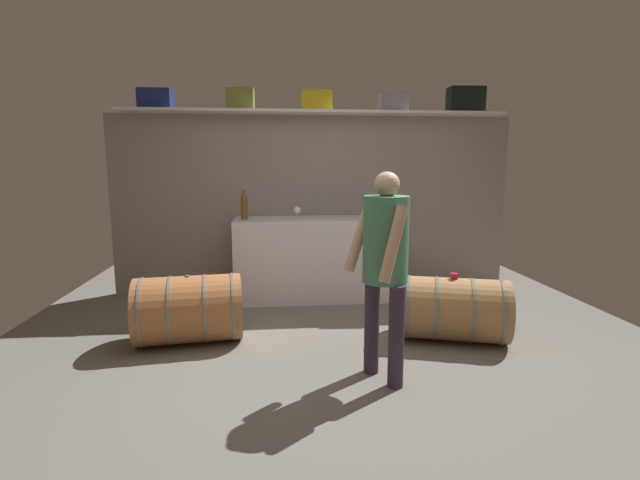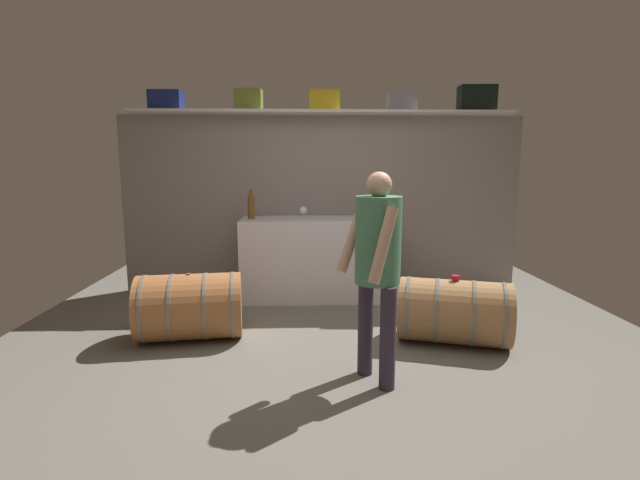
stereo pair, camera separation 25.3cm
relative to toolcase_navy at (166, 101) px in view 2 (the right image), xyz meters
name	(u,v)px [view 2 (the right image)]	position (x,y,z in m)	size (l,w,h in m)	color
ground_plane	(330,339)	(1.77, -1.51, -2.26)	(5.95, 7.62, 0.02)	#69665D
back_wall_panel	(323,205)	(1.77, 0.15, -1.19)	(4.75, 0.10, 2.11)	gray
high_shelf_board	(323,112)	(1.77, 0.00, -0.12)	(4.37, 0.40, 0.03)	silver
toolcase_navy	(166,101)	(0.00, 0.00, 0.00)	(0.35, 0.26, 0.21)	navy
toolcase_olive	(249,100)	(0.92, 0.00, 0.01)	(0.30, 0.19, 0.24)	olive
toolcase_yellow	(324,101)	(1.78, 0.00, 0.01)	(0.34, 0.20, 0.23)	yellow
toolcase_grey	(402,102)	(2.67, 0.00, 0.00)	(0.32, 0.21, 0.20)	gray
toolcase_black	(477,99)	(3.54, 0.00, 0.04)	(0.41, 0.23, 0.29)	black
work_cabinet	(319,258)	(1.71, -0.22, -1.78)	(1.76, 0.62, 0.93)	white
wine_bottle_amber	(251,205)	(0.95, -0.24, -1.16)	(0.08, 0.08, 0.33)	brown
wine_bottle_dark	(382,208)	(2.41, -0.37, -1.19)	(0.07, 0.07, 0.28)	black
wine_glass	(303,211)	(1.53, -0.29, -1.22)	(0.08, 0.08, 0.14)	white
wine_barrel_near	(454,312)	(2.83, -1.65, -1.97)	(1.05, 0.80, 0.57)	#A47447
wine_barrel_far	(190,307)	(0.52, -1.47, -1.95)	(0.96, 0.69, 0.60)	#A76638
tasting_cup	(456,278)	(2.83, -1.65, -1.67)	(0.07, 0.07, 0.04)	red
winemaker_pouring	(377,256)	(2.04, -2.34, -1.33)	(0.45, 0.50, 1.49)	#352939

